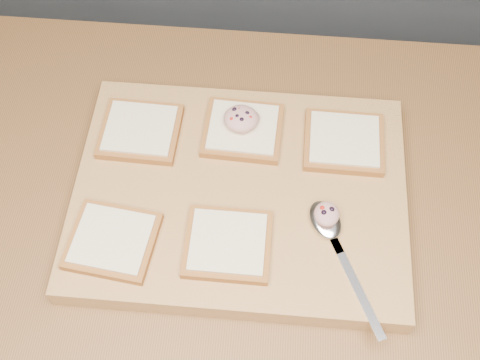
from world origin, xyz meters
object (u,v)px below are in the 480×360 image
at_px(bread_far_center, 243,130).
at_px(spoon, 330,229).
at_px(cutting_board, 240,195).
at_px(tuna_salad_dollop, 241,118).

relative_size(bread_far_center, spoon, 0.60).
bearing_deg(spoon, cutting_board, 155.95).
height_order(tuna_salad_dollop, spoon, tuna_salad_dollop).
relative_size(cutting_board, bread_far_center, 3.96).
xyz_separation_m(tuna_salad_dollop, spoon, (0.13, -0.16, -0.02)).
bearing_deg(bread_far_center, cutting_board, -87.59).
bearing_deg(cutting_board, tuna_salad_dollop, 94.12).
distance_m(cutting_board, tuna_salad_dollop, 0.11).
height_order(cutting_board, spoon, spoon).
xyz_separation_m(bread_far_center, tuna_salad_dollop, (-0.00, 0.01, 0.02)).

